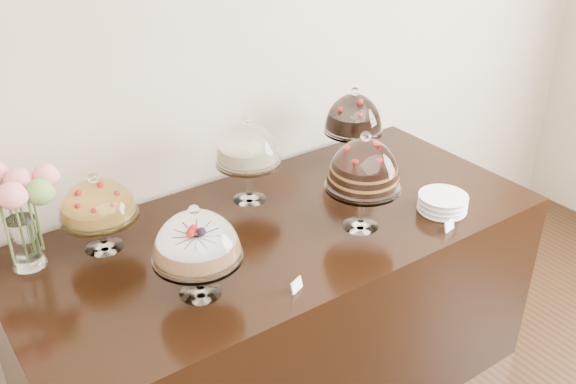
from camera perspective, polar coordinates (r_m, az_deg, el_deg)
wall_back at (r=2.88m, az=-5.11°, el=12.77°), size 5.00×0.04×3.00m
display_counter at (r=2.91m, az=-0.58°, el=-10.54°), size 2.20×1.00×0.90m
cake_stand_sugar_sponge at (r=2.17m, az=-8.14°, el=-4.30°), size 0.31×0.31×0.35m
cake_stand_choco_layer at (r=2.53m, az=6.76°, el=2.12°), size 0.31×0.31×0.42m
cake_stand_cheesecake at (r=2.73m, az=-3.60°, el=3.94°), size 0.28×0.28×0.39m
cake_stand_dark_choco at (r=3.05m, az=5.86°, el=6.66°), size 0.28×0.28×0.39m
cake_stand_fruit_tart at (r=2.51m, az=-16.59°, el=-0.94°), size 0.30×0.30×0.32m
flower_vase at (r=2.47m, az=-23.03°, el=-1.09°), size 0.32×0.29×0.39m
plate_stack at (r=2.81m, az=13.58°, el=-0.96°), size 0.20×0.20×0.07m
price_card_left at (r=2.27m, az=0.77°, el=-8.29°), size 0.06×0.04×0.04m
price_card_right at (r=2.68m, az=14.15°, el=-2.92°), size 0.06×0.03×0.04m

